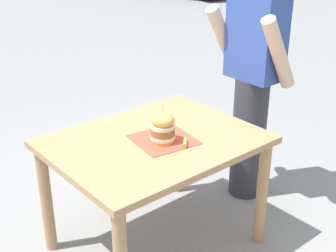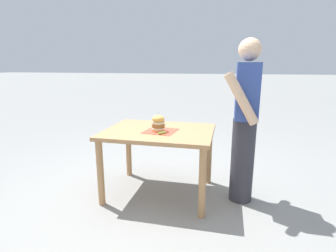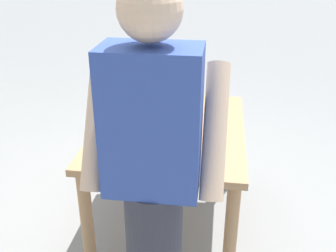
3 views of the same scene
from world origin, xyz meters
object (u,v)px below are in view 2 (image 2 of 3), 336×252
(patio_table, at_px, (159,140))
(pickle_spear, at_px, (162,133))
(diner_across_table, at_px, (245,120))
(sandwich, at_px, (158,123))

(patio_table, xyz_separation_m, pickle_spear, (0.17, 0.08, 0.13))
(patio_table, distance_m, pickle_spear, 0.23)
(patio_table, xyz_separation_m, diner_across_table, (-0.05, 0.89, 0.25))
(pickle_spear, bearing_deg, patio_table, -155.95)
(sandwich, distance_m, pickle_spear, 0.15)
(sandwich, xyz_separation_m, diner_across_table, (-0.12, 0.88, 0.05))
(pickle_spear, bearing_deg, sandwich, -148.28)
(patio_table, xyz_separation_m, sandwich, (0.06, 0.01, 0.20))
(patio_table, bearing_deg, diner_across_table, 93.37)
(sandwich, relative_size, pickle_spear, 2.42)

